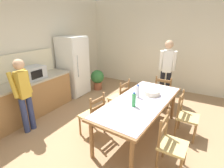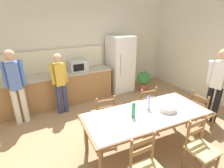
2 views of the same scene
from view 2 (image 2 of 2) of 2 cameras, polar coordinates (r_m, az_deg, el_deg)
ground_plane at (r=3.74m, az=3.25°, el=-17.83°), size 8.32×8.32×0.00m
wall_back at (r=5.39m, az=-11.95°, el=11.39°), size 6.52×0.12×2.90m
kitchen_counter at (r=5.07m, az=-19.45°, el=-1.95°), size 3.50×0.66×0.89m
counter_splashback at (r=5.14m, az=-21.12°, el=6.90°), size 3.46×0.03×0.60m
refrigerator at (r=5.62m, az=2.73°, el=6.42°), size 0.73×0.73×1.78m
microwave at (r=5.03m, az=-10.98°, el=5.92°), size 0.50×0.39×0.30m
dining_table at (r=3.20m, az=11.21°, el=-10.43°), size 2.31×1.12×0.77m
bottle_near_centre at (r=2.96m, az=7.02°, el=-8.56°), size 0.07×0.07×0.27m
bottle_off_centre at (r=3.25m, az=11.88°, el=-6.01°), size 0.07×0.07×0.27m
serving_bowl at (r=3.32m, az=17.65°, el=-7.43°), size 0.32×0.32×0.09m
chair_head_end at (r=4.23m, az=26.96°, el=-8.15°), size 0.40×0.42×0.91m
chair_side_far_left at (r=3.69m, az=-2.63°, el=-9.92°), size 0.48×0.46×0.91m
chair_side_near_right at (r=3.22m, az=26.91°, el=-18.03°), size 0.43×0.41×0.91m
chair_side_far_right at (r=4.12m, az=10.54°, el=-6.69°), size 0.47×0.45×0.91m
person_at_sink at (r=4.36m, az=-28.97°, el=0.01°), size 0.43×0.30×1.72m
person_at_counter at (r=4.45m, az=-16.60°, el=0.96°), size 0.39×0.27×1.54m
person_by_table at (r=4.51m, az=31.11°, el=0.30°), size 0.36×0.48×1.72m
potted_plant at (r=5.81m, az=10.30°, el=1.35°), size 0.44×0.44×0.67m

